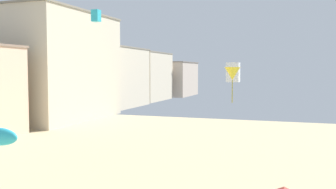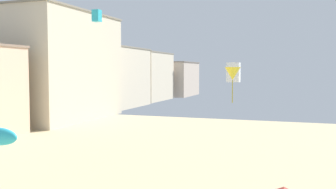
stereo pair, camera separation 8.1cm
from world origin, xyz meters
The scene contains 7 objects.
boardwalk_hotel_mid centered at (-28.29, 51.28, 8.88)m, with size 16.07×22.35×17.74m.
boardwalk_hotel_far centered at (-28.29, 73.20, 6.62)m, with size 12.35×17.26×13.24m.
boardwalk_hotel_distant centered at (-28.29, 92.40, 6.53)m, with size 11.17×17.78×13.04m.
boardwalk_hotel_furthest centered at (-28.29, 112.88, 5.44)m, with size 15.84×18.48×10.88m.
kite_cyan_box centered at (-10.21, 35.54, 14.29)m, with size 0.84×0.84×1.32m.
kite_white_box_2 centered at (6.63, 26.58, 8.03)m, with size 0.94×0.94×1.48m.
kite_yellow_delta centered at (7.16, 23.00, 7.96)m, with size 1.05×1.05×2.38m.
Camera 2 is at (11.24, -1.81, 8.19)m, focal length 39.92 mm.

